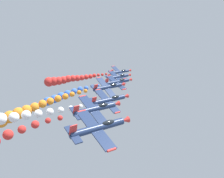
{
  "coord_description": "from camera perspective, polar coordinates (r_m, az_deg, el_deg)",
  "views": [
    {
      "loc": [
        58.07,
        -38.16,
        114.79
      ],
      "look_at": [
        0.0,
        0.0,
        93.25
      ],
      "focal_mm": 41.36,
      "sensor_mm": 36.0,
      "label": 1
    }
  ],
  "objects": [
    {
      "name": "airplane_left_inner",
      "position": [
        94.61,
        1.39,
        2.73
      ],
      "size": [
        9.21,
        10.35,
        3.43
      ],
      "rotation": [
        0.0,
        0.31,
        0.0
      ],
      "color": "navy"
    },
    {
      "name": "airplane_right_inner",
      "position": [
        83.57,
        1.25,
        1.61
      ],
      "size": [
        9.34,
        10.35,
        3.2
      ],
      "rotation": [
        0.0,
        0.25,
        0.0
      ],
      "color": "navy"
    },
    {
      "name": "smoke_trail_left_outer",
      "position": [
        65.34,
        -20.21,
        -5.33
      ],
      "size": [
        3.66,
        25.83,
        6.76
      ],
      "color": "orange"
    },
    {
      "name": "airplane_right_outer",
      "position": [
        61.57,
        -0.63,
        -2.4
      ],
      "size": [
        9.12,
        10.35,
        3.57
      ],
      "rotation": [
        0.0,
        0.35,
        0.0
      ],
      "color": "navy"
    },
    {
      "name": "airplane_lead",
      "position": [
        107.71,
        1.78,
        3.81
      ],
      "size": [
        8.96,
        10.35,
        4.01
      ],
      "rotation": [
        0.0,
        0.4,
        0.0
      ],
      "color": "navy"
    },
    {
      "name": "smoke_trail_lead",
      "position": [
        98.78,
        -10.54,
        2.0
      ],
      "size": [
        6.42,
        24.67,
        3.72
      ],
      "color": "red"
    },
    {
      "name": "airplane_left_outer",
      "position": [
        72.75,
        -0.83,
        0.46
      ],
      "size": [
        8.81,
        10.35,
        4.37
      ],
      "rotation": [
        0.0,
        0.44,
        0.0
      ],
      "color": "navy"
    },
    {
      "name": "smoke_trail_right_inner",
      "position": [
        74.04,
        -10.86,
        -1.49
      ],
      "size": [
        3.55,
        18.53,
        3.28
      ],
      "color": "blue"
    },
    {
      "name": "airplane_trailing",
      "position": [
        50.27,
        -3.63,
        -4.34
      ],
      "size": [
        9.15,
        10.35,
        3.52
      ],
      "rotation": [
        0.0,
        0.33,
        0.0
      ],
      "color": "navy"
    },
    {
      "name": "airplane_high_slot",
      "position": [
        39.07,
        -2.94,
        -8.48
      ],
      "size": [
        9.25,
        10.35,
        3.37
      ],
      "rotation": [
        0.0,
        0.3,
        0.0
      ],
      "color": "navy"
    }
  ]
}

